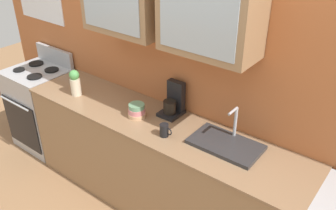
# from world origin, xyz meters

# --- Properties ---
(ground_plane) EXTENTS (10.00, 10.00, 0.00)m
(ground_plane) POSITION_xyz_m (0.00, 0.00, 0.00)
(ground_plane) COLOR #936B47
(back_wall_unit) EXTENTS (4.73, 0.45, 2.63)m
(back_wall_unit) POSITION_xyz_m (-0.01, 0.30, 1.45)
(back_wall_unit) COLOR #B76638
(back_wall_unit) RESTS_ON ground_plane
(counter) EXTENTS (2.69, 0.61, 0.93)m
(counter) POSITION_xyz_m (0.00, 0.00, 0.47)
(counter) COLOR #93704C
(counter) RESTS_ON ground_plane
(stove_range) EXTENTS (0.62, 0.61, 1.11)m
(stove_range) POSITION_xyz_m (-1.67, -0.00, 0.47)
(stove_range) COLOR #ADAFB5
(stove_range) RESTS_ON ground_plane
(sink_faucet) EXTENTS (0.53, 0.31, 0.28)m
(sink_faucet) POSITION_xyz_m (0.63, 0.06, 0.95)
(sink_faucet) COLOR #2D2D30
(sink_faucet) RESTS_ON counter
(bowl_stack) EXTENTS (0.15, 0.15, 0.12)m
(bowl_stack) POSITION_xyz_m (-0.17, -0.03, 0.98)
(bowl_stack) COLOR #E0AD7F
(bowl_stack) RESTS_ON counter
(vase) EXTENTS (0.09, 0.09, 0.25)m
(vase) POSITION_xyz_m (-0.89, -0.09, 1.05)
(vase) COLOR beige
(vase) RESTS_ON counter
(cup_near_sink) EXTENTS (0.11, 0.07, 0.10)m
(cup_near_sink) POSITION_xyz_m (0.19, -0.12, 0.98)
(cup_near_sink) COLOR black
(cup_near_sink) RESTS_ON counter
(coffee_maker) EXTENTS (0.17, 0.20, 0.29)m
(coffee_maker) POSITION_xyz_m (0.04, 0.20, 1.04)
(coffee_maker) COLOR black
(coffee_maker) RESTS_ON counter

